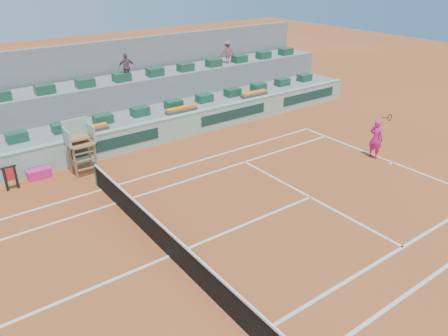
# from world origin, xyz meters

# --- Properties ---
(ground) EXTENTS (90.00, 90.00, 0.00)m
(ground) POSITION_xyz_m (0.00, 0.00, 0.00)
(ground) COLOR #94421C
(ground) RESTS_ON ground
(seating_tier_lower) EXTENTS (36.00, 4.00, 1.20)m
(seating_tier_lower) POSITION_xyz_m (0.00, 10.70, 0.60)
(seating_tier_lower) COLOR gray
(seating_tier_lower) RESTS_ON ground
(seating_tier_upper) EXTENTS (36.00, 2.40, 2.60)m
(seating_tier_upper) POSITION_xyz_m (0.00, 12.30, 1.30)
(seating_tier_upper) COLOR gray
(seating_tier_upper) RESTS_ON ground
(stadium_back_wall) EXTENTS (36.00, 0.40, 4.40)m
(stadium_back_wall) POSITION_xyz_m (0.00, 13.90, 2.20)
(stadium_back_wall) COLOR gray
(stadium_back_wall) RESTS_ON ground
(player_bag) EXTENTS (0.96, 0.43, 0.43)m
(player_bag) POSITION_xyz_m (-1.72, 8.05, 0.21)
(player_bag) COLOR #EB1E86
(player_bag) RESTS_ON ground
(spectator_mid) EXTENTS (0.92, 0.55, 1.46)m
(spectator_mid) POSITION_xyz_m (4.31, 11.64, 3.33)
(spectator_mid) COLOR #764E58
(spectator_mid) RESTS_ON seating_tier_upper
(spectator_right) EXTENTS (1.02, 0.79, 1.39)m
(spectator_right) POSITION_xyz_m (11.22, 11.95, 3.30)
(spectator_right) COLOR #924950
(spectator_right) RESTS_ON seating_tier_upper
(court_lines) EXTENTS (23.89, 11.09, 0.01)m
(court_lines) POSITION_xyz_m (0.00, 0.00, 0.01)
(court_lines) COLOR silver
(court_lines) RESTS_ON ground
(tennis_net) EXTENTS (0.10, 11.97, 1.10)m
(tennis_net) POSITION_xyz_m (0.00, 0.00, 0.53)
(tennis_net) COLOR black
(tennis_net) RESTS_ON ground
(advertising_hoarding) EXTENTS (36.00, 0.34, 1.26)m
(advertising_hoarding) POSITION_xyz_m (0.02, 8.50, 0.63)
(advertising_hoarding) COLOR #93BAA6
(advertising_hoarding) RESTS_ON ground
(umpire_chair) EXTENTS (1.10, 0.90, 2.40)m
(umpire_chair) POSITION_xyz_m (0.00, 7.50, 1.54)
(umpire_chair) COLOR #905F36
(umpire_chair) RESTS_ON ground
(seat_row_lower) EXTENTS (32.90, 0.60, 0.44)m
(seat_row_lower) POSITION_xyz_m (0.00, 9.80, 1.42)
(seat_row_lower) COLOR #194C31
(seat_row_lower) RESTS_ON seating_tier_lower
(seat_row_upper) EXTENTS (32.90, 0.60, 0.44)m
(seat_row_upper) POSITION_xyz_m (0.00, 11.70, 2.82)
(seat_row_upper) COLOR #194C31
(seat_row_upper) RESTS_ON seating_tier_upper
(flower_planters) EXTENTS (26.80, 0.36, 0.28)m
(flower_planters) POSITION_xyz_m (-1.50, 9.00, 1.33)
(flower_planters) COLOR #454545
(flower_planters) RESTS_ON seating_tier_lower
(towel_rack) EXTENTS (0.60, 0.10, 1.03)m
(towel_rack) POSITION_xyz_m (-2.90, 7.67, 0.60)
(towel_rack) COLOR black
(towel_rack) RESTS_ON ground
(tennis_player) EXTENTS (0.48, 0.91, 2.28)m
(tennis_player) POSITION_xyz_m (11.67, 0.95, 0.94)
(tennis_player) COLOR #EB1E86
(tennis_player) RESTS_ON ground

